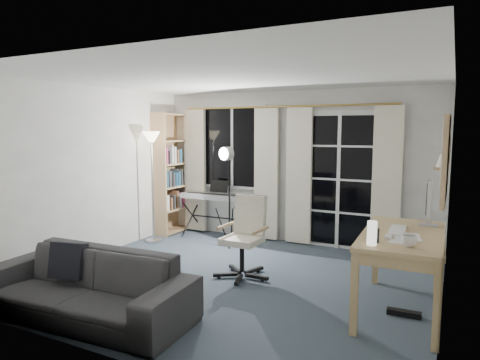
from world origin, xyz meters
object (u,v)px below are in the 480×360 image
bookshelf (173,176)px  desk (402,243)px  sofa (84,275)px  keyboard_piano (216,197)px  office_chair (247,229)px  mug (409,239)px  torchiere_lamp (152,153)px  studio_light (227,165)px  monitor (429,197)px

bookshelf → desk: bearing=-21.8°
sofa → keyboard_piano: bearing=94.2°
office_chair → mug: (1.93, -0.78, 0.28)m
bookshelf → sofa: bearing=-65.9°
bookshelf → torchiere_lamp: size_ratio=1.18×
bookshelf → sofa: bookshelf is taller
mug → sofa: size_ratio=0.06×
office_chair → desk: 1.86m
studio_light → torchiere_lamp: bearing=-146.2°
torchiere_lamp → studio_light: bearing=12.1°
office_chair → sofa: size_ratio=0.46×
mug → sofa: 3.00m
sofa → torchiere_lamp: bearing=111.8°
keyboard_piano → office_chair: 1.94m
bookshelf → torchiere_lamp: 0.89m
sofa → monitor: bearing=31.2°
studio_light → desk: 3.00m
desk → mug: 0.54m
studio_light → monitor: size_ratio=2.74×
bookshelf → desk: bookshelf is taller
bookshelf → desk: 4.40m
monitor → sofa: size_ratio=0.27×
studio_light → office_chair: studio_light is taller
office_chair → mug: office_chair is taller
torchiere_lamp → monitor: (4.06, -0.58, -0.32)m
torchiere_lamp → desk: size_ratio=1.17×
keyboard_piano → studio_light: bearing=-47.2°
bookshelf → studio_light: bookshelf is taller
monitor → sofa: bearing=-147.7°
torchiere_lamp → keyboard_piano: 1.28m
keyboard_piano → bookshelf: bearing=174.5°
torchiere_lamp → mug: bearing=-21.1°
keyboard_piano → monitor: size_ratio=2.15×
studio_light → desk: size_ratio=1.04×
sofa → desk: bearing=26.3°
sofa → mug: bearing=16.9°
desk → sofa: sofa is taller
office_chair → desk: office_chair is taller
torchiere_lamp → keyboard_piano: (0.76, 0.71, -0.75)m
office_chair → mug: bearing=-19.3°
monitor → studio_light: bearing=161.8°
torchiere_lamp → keyboard_piano: torchiere_lamp is taller
torchiere_lamp → office_chair: (2.03, -0.75, -0.84)m
monitor → mug: monitor is taller
torchiere_lamp → studio_light: size_ratio=1.12×
keyboard_piano → studio_light: size_ratio=0.79×
studio_light → sofa: 2.92m
office_chair → monitor: 2.10m
office_chair → studio_light: bearing=131.6°
bookshelf → mug: size_ratio=15.92×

